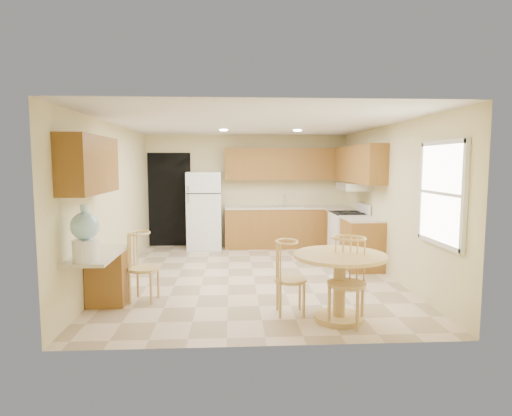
{
  "coord_description": "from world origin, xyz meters",
  "views": [
    {
      "loc": [
        -0.35,
        -6.95,
        1.87
      ],
      "look_at": [
        0.06,
        0.3,
        1.11
      ],
      "focal_mm": 30.0,
      "sensor_mm": 36.0,
      "label": 1
    }
  ],
  "objects": [
    {
      "name": "doorway",
      "position": [
        -1.75,
        2.73,
        1.05
      ],
      "size": [
        0.9,
        0.02,
        2.1
      ],
      "primitive_type": "cube",
      "color": "black",
      "rests_on": "floor"
    },
    {
      "name": "range_hood",
      "position": [
        2.0,
        1.18,
        1.42
      ],
      "size": [
        0.5,
        0.76,
        0.14
      ],
      "primitive_type": "cube",
      "color": "silver",
      "rests_on": "upper_cab_right"
    },
    {
      "name": "wall_left",
      "position": [
        -2.25,
        0.0,
        1.25
      ],
      "size": [
        0.02,
        5.5,
        2.5
      ],
      "primitive_type": "cube",
      "color": "beige",
      "rests_on": "floor"
    },
    {
      "name": "chair_desk",
      "position": [
        -1.55,
        -1.29,
        0.57
      ],
      "size": [
        0.41,
        0.53,
        0.93
      ],
      "rotation": [
        0.0,
        0.0,
        -1.73
      ],
      "color": "tan",
      "rests_on": "floor"
    },
    {
      "name": "window",
      "position": [
        2.23,
        -1.85,
        1.5
      ],
      "size": [
        0.06,
        1.12,
        1.3
      ],
      "color": "white",
      "rests_on": "wall_right"
    },
    {
      "name": "floor",
      "position": [
        0.0,
        0.0,
        0.0
      ],
      "size": [
        5.5,
        5.5,
        0.0
      ],
      "primitive_type": "plane",
      "color": "beige",
      "rests_on": "ground"
    },
    {
      "name": "can_light_b",
      "position": [
        0.9,
        1.2,
        2.48
      ],
      "size": [
        0.14,
        0.14,
        0.02
      ],
      "primitive_type": "cylinder",
      "color": "white",
      "rests_on": "ceiling"
    },
    {
      "name": "stove",
      "position": [
        1.92,
        1.18,
        0.47
      ],
      "size": [
        0.65,
        0.76,
        1.09
      ],
      "color": "white",
      "rests_on": "floor"
    },
    {
      "name": "desk_pedestal",
      "position": [
        -2.0,
        -1.32,
        0.36
      ],
      "size": [
        0.48,
        0.42,
        0.72
      ],
      "primitive_type": "cube",
      "color": "#8F5F24",
      "rests_on": "floor"
    },
    {
      "name": "wall_right",
      "position": [
        2.25,
        0.0,
        1.25
      ],
      "size": [
        0.02,
        5.5,
        2.5
      ],
      "primitive_type": "cube",
      "color": "beige",
      "rests_on": "floor"
    },
    {
      "name": "upper_cab_right",
      "position": [
        2.08,
        1.21,
        1.85
      ],
      "size": [
        0.33,
        2.42,
        0.7
      ],
      "primitive_type": "cube",
      "color": "#8F5F24",
      "rests_on": "wall_right"
    },
    {
      "name": "base_cab_back",
      "position": [
        0.88,
        2.45,
        0.43
      ],
      "size": [
        2.75,
        0.6,
        0.87
      ],
      "primitive_type": "cube",
      "color": "#8F5F24",
      "rests_on": "floor"
    },
    {
      "name": "counter_right_b",
      "position": [
        1.95,
        0.4,
        0.89
      ],
      "size": [
        0.63,
        0.8,
        0.04
      ],
      "primitive_type": "cube",
      "color": "beige",
      "rests_on": "base_cab_right_b"
    },
    {
      "name": "base_cab_right_a",
      "position": [
        1.95,
        1.85,
        0.43
      ],
      "size": [
        0.6,
        0.59,
        0.87
      ],
      "primitive_type": "cube",
      "color": "#8F5F24",
      "rests_on": "floor"
    },
    {
      "name": "can_light_a",
      "position": [
        -0.5,
        1.2,
        2.48
      ],
      "size": [
        0.14,
        0.14,
        0.02
      ],
      "primitive_type": "cylinder",
      "color": "white",
      "rests_on": "ceiling"
    },
    {
      "name": "water_crock",
      "position": [
        -2.0,
        -2.11,
        1.06
      ],
      "size": [
        0.31,
        0.31,
        0.64
      ],
      "color": "white",
      "rests_on": "desk_top"
    },
    {
      "name": "refrigerator",
      "position": [
        -0.95,
        2.4,
        0.84
      ],
      "size": [
        0.74,
        0.72,
        1.68
      ],
      "color": "white",
      "rests_on": "floor"
    },
    {
      "name": "dining_table",
      "position": [
        0.92,
        -2.07,
        0.53
      ],
      "size": [
        1.09,
        1.09,
        0.81
      ],
      "rotation": [
        0.0,
        0.0,
        -0.28
      ],
      "color": "tan",
      "rests_on": "floor"
    },
    {
      "name": "sink",
      "position": [
        0.85,
        2.45,
        0.91
      ],
      "size": [
        0.78,
        0.44,
        0.01
      ],
      "primitive_type": "cube",
      "color": "silver",
      "rests_on": "counter_back"
    },
    {
      "name": "chair_table_b",
      "position": [
        0.97,
        -2.3,
        0.62
      ],
      "size": [
        0.45,
        0.51,
        1.01
      ],
      "rotation": [
        0.0,
        0.0,
        2.67
      ],
      "color": "tan",
      "rests_on": "floor"
    },
    {
      "name": "wall_back",
      "position": [
        0.0,
        2.75,
        1.25
      ],
      "size": [
        4.5,
        0.02,
        2.5
      ],
      "primitive_type": "cube",
      "color": "beige",
      "rests_on": "floor"
    },
    {
      "name": "upper_cab_back",
      "position": [
        0.88,
        2.58,
        1.85
      ],
      "size": [
        2.75,
        0.33,
        0.7
      ],
      "primitive_type": "cube",
      "color": "#8F5F24",
      "rests_on": "wall_back"
    },
    {
      "name": "ceiling",
      "position": [
        0.0,
        0.0,
        2.5
      ],
      "size": [
        4.5,
        5.5,
        0.02
      ],
      "primitive_type": "cube",
      "color": "white",
      "rests_on": "wall_back"
    },
    {
      "name": "base_cab_right_b",
      "position": [
        1.95,
        0.4,
        0.43
      ],
      "size": [
        0.6,
        0.8,
        0.87
      ],
      "primitive_type": "cube",
      "color": "#8F5F24",
      "rests_on": "floor"
    },
    {
      "name": "chair_table_a",
      "position": [
        0.37,
        -1.91,
        0.56
      ],
      "size": [
        0.4,
        0.52,
        0.91
      ],
      "rotation": [
        0.0,
        0.0,
        -1.56
      ],
      "color": "tan",
      "rests_on": "floor"
    },
    {
      "name": "upper_cab_left",
      "position": [
        -2.08,
        -1.6,
        1.85
      ],
      "size": [
        0.33,
        1.4,
        0.7
      ],
      "primitive_type": "cube",
      "color": "#8F5F24",
      "rests_on": "wall_left"
    },
    {
      "name": "counter_back",
      "position": [
        0.88,
        2.45,
        0.89
      ],
      "size": [
        2.75,
        0.63,
        0.04
      ],
      "primitive_type": "cube",
      "color": "beige",
      "rests_on": "base_cab_back"
    },
    {
      "name": "wall_front",
      "position": [
        0.0,
        -2.75,
        1.25
      ],
      "size": [
        4.5,
        0.02,
        2.5
      ],
      "primitive_type": "cube",
      "color": "beige",
      "rests_on": "floor"
    },
    {
      "name": "counter_right_a",
      "position": [
        1.95,
        1.85,
        0.89
      ],
      "size": [
        0.63,
        0.59,
        0.04
      ],
      "primitive_type": "cube",
      "color": "beige",
      "rests_on": "base_cab_right_a"
    },
    {
      "name": "desk_top",
      "position": [
        -2.0,
        -1.7,
        0.75
      ],
      "size": [
        0.5,
        1.2,
        0.04
      ],
      "primitive_type": "cube",
      "color": "beige",
      "rests_on": "desk_pedestal"
    }
  ]
}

